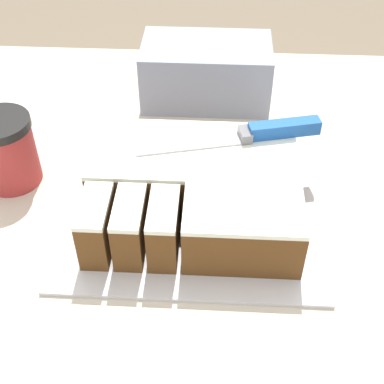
# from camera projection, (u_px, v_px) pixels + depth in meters

# --- Properties ---
(cake_board) EXTENTS (0.38, 0.32, 0.01)m
(cake_board) POSITION_uv_depth(u_px,v_px,m) (192.00, 214.00, 0.80)
(cake_board) COLOR silver
(cake_board) RESTS_ON countertop
(cake) EXTENTS (0.30, 0.24, 0.08)m
(cake) POSITION_uv_depth(u_px,v_px,m) (195.00, 191.00, 0.77)
(cake) COLOR brown
(cake) RESTS_ON cake_board
(knife) EXTENTS (0.28, 0.09, 0.02)m
(knife) POSITION_uv_depth(u_px,v_px,m) (263.00, 132.00, 0.79)
(knife) COLOR silver
(knife) RESTS_ON cake
(coffee_cup) EXTENTS (0.10, 0.10, 0.11)m
(coffee_cup) POSITION_uv_depth(u_px,v_px,m) (6.00, 151.00, 0.82)
(coffee_cup) COLOR #B23333
(coffee_cup) RESTS_ON countertop
(storage_box) EXTENTS (0.24, 0.14, 0.11)m
(storage_box) POSITION_uv_depth(u_px,v_px,m) (206.00, 72.00, 1.00)
(storage_box) COLOR #8C99B2
(storage_box) RESTS_ON countertop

